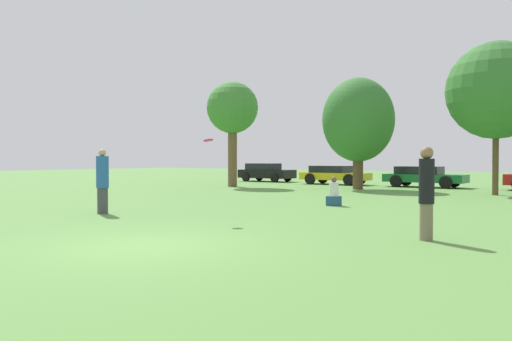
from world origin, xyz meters
TOP-DOWN VIEW (x-y plane):
  - ground_plane at (0.00, 0.00)m, footprint 120.00×120.00m
  - person_thrower at (-5.18, 3.18)m, footprint 0.37×0.37m
  - person_catcher at (4.17, 3.70)m, footprint 0.30×0.30m
  - frisbee at (-1.47, 3.64)m, footprint 0.26×0.26m
  - bystander_sitting at (-0.65, 9.41)m, footprint 0.44×0.36m
  - tree_0 at (-10.85, 16.93)m, footprint 3.01×3.01m
  - tree_1 at (-3.74, 18.65)m, footprint 3.81×3.81m
  - tree_2 at (3.04, 18.19)m, footprint 4.35×4.35m
  - parked_car_black at (-12.93, 23.58)m, footprint 4.06×1.89m
  - parked_car_yellow at (-7.10, 22.63)m, footprint 4.39×1.92m
  - parked_car_green at (-1.50, 22.71)m, footprint 4.53×1.92m

SIDE VIEW (x-z plane):
  - ground_plane at x=0.00m, z-range 0.00..0.00m
  - bystander_sitting at x=-0.65m, z-range -0.10..0.92m
  - parked_car_yellow at x=-7.10m, z-range 0.05..1.24m
  - parked_car_green at x=-1.50m, z-range 0.05..1.24m
  - parked_car_black at x=-12.93m, z-range 0.03..1.33m
  - person_thrower at x=-5.18m, z-range 0.01..1.93m
  - person_catcher at x=4.17m, z-range 0.04..1.92m
  - frisbee at x=-1.47m, z-range 2.08..2.16m
  - tree_1 at x=-3.74m, z-range 0.71..6.65m
  - tree_0 at x=-10.85m, z-range 1.46..7.58m
  - tree_2 at x=3.04m, z-range 1.25..8.11m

